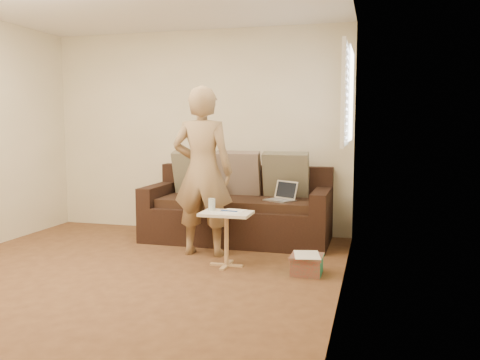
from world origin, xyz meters
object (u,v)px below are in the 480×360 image
(sofa, at_px, (237,206))
(striped_box, at_px, (307,264))
(person, at_px, (203,171))
(laptop_white, at_px, (204,198))
(side_table, at_px, (226,239))
(laptop_silver, at_px, (279,201))
(drinking_glass, at_px, (212,204))

(sofa, relative_size, striped_box, 7.37)
(sofa, bearing_deg, striped_box, -49.32)
(person, bearing_deg, laptop_white, -74.20)
(person, distance_m, side_table, 0.82)
(laptop_silver, distance_m, side_table, 1.07)
(laptop_white, xyz_separation_m, drinking_glass, (0.41, -0.94, 0.08))
(sofa, xyz_separation_m, person, (-0.18, -0.73, 0.48))
(drinking_glass, xyz_separation_m, striped_box, (0.97, -0.13, -0.51))
(drinking_glass, distance_m, striped_box, 1.11)
(laptop_silver, bearing_deg, sofa, -160.72)
(person, xyz_separation_m, side_table, (0.37, -0.37, -0.63))
(laptop_silver, bearing_deg, side_table, -77.65)
(laptop_silver, xyz_separation_m, laptop_white, (-0.92, 0.02, 0.00))
(laptop_silver, height_order, person, person)
(laptop_silver, distance_m, person, 1.01)
(sofa, bearing_deg, side_table, -79.89)
(drinking_glass, bearing_deg, striped_box, -7.36)
(laptop_white, height_order, striped_box, laptop_white)
(sofa, distance_m, drinking_glass, 1.05)
(side_table, bearing_deg, laptop_white, 120.23)
(person, bearing_deg, drinking_glass, 120.69)
(laptop_silver, bearing_deg, laptop_white, -149.71)
(person, height_order, drinking_glass, person)
(laptop_silver, bearing_deg, striped_box, -34.56)
(laptop_silver, distance_m, laptop_white, 0.92)
(drinking_glass, bearing_deg, side_table, -19.15)
(person, bearing_deg, striped_box, 157.04)
(drinking_glass, height_order, striped_box, drinking_glass)
(side_table, bearing_deg, striped_box, -4.77)
(sofa, xyz_separation_m, striped_box, (1.00, -1.16, -0.33))
(side_table, bearing_deg, sofa, 100.11)
(laptop_white, xyz_separation_m, person, (0.21, -0.63, 0.38))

